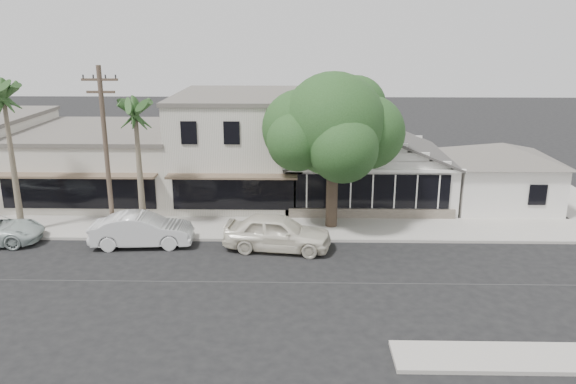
{
  "coord_description": "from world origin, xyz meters",
  "views": [
    {
      "loc": [
        0.83,
        -22.46,
        10.68
      ],
      "look_at": [
        0.21,
        6.0,
        2.39
      ],
      "focal_mm": 35.0,
      "sensor_mm": 36.0,
      "label": 1
    }
  ],
  "objects_px": {
    "utility_pole": "(106,150)",
    "shade_tree": "(332,127)",
    "car_0": "(277,232)",
    "car_1": "(142,230)"
  },
  "relations": [
    {
      "from": "car_1",
      "to": "car_0",
      "type": "bearing_deg",
      "value": -97.68
    },
    {
      "from": "car_1",
      "to": "shade_tree",
      "type": "height_order",
      "value": "shade_tree"
    },
    {
      "from": "car_1",
      "to": "utility_pole",
      "type": "bearing_deg",
      "value": 57.53
    },
    {
      "from": "utility_pole",
      "to": "car_0",
      "type": "relative_size",
      "value": 1.68
    },
    {
      "from": "car_0",
      "to": "car_1",
      "type": "xyz_separation_m",
      "value": [
        -6.93,
        0.37,
        -0.07
      ]
    },
    {
      "from": "utility_pole",
      "to": "shade_tree",
      "type": "relative_size",
      "value": 1.05
    },
    {
      "from": "shade_tree",
      "to": "car_0",
      "type": "bearing_deg",
      "value": -129.06
    },
    {
      "from": "utility_pole",
      "to": "car_1",
      "type": "relative_size",
      "value": 1.76
    },
    {
      "from": "utility_pole",
      "to": "car_0",
      "type": "distance_m",
      "value": 9.64
    },
    {
      "from": "utility_pole",
      "to": "car_0",
      "type": "bearing_deg",
      "value": -8.64
    }
  ]
}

